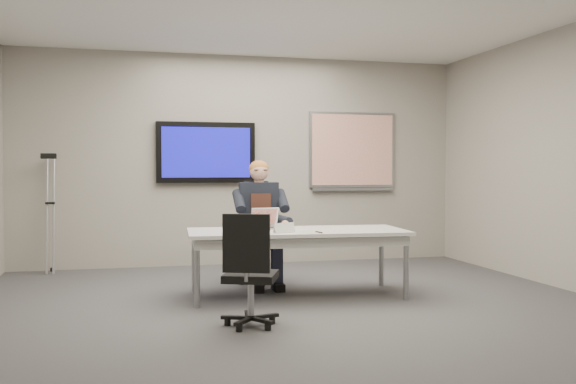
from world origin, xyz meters
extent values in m
cube|color=#3D3D40|center=(0.00, 0.00, 0.00)|extent=(6.00, 6.00, 0.02)
cube|color=gray|center=(0.00, 3.00, 1.40)|extent=(6.00, 0.02, 2.80)
cube|color=gray|center=(0.00, -3.00, 1.40)|extent=(6.00, 0.02, 2.80)
cube|color=white|center=(0.15, 0.67, 0.65)|extent=(2.22, 1.04, 0.04)
cube|color=beige|center=(0.15, 0.67, 0.58)|extent=(2.13, 0.95, 0.09)
cylinder|color=gray|center=(-0.89, 0.36, 0.32)|extent=(0.05, 0.05, 0.63)
cylinder|color=gray|center=(1.13, 0.23, 0.32)|extent=(0.05, 0.05, 0.63)
cylinder|color=gray|center=(-0.84, 1.12, 0.32)|extent=(0.05, 0.05, 0.63)
cylinder|color=gray|center=(1.18, 0.99, 0.32)|extent=(0.05, 0.05, 0.63)
cube|color=black|center=(-0.50, 2.95, 1.50)|extent=(1.30, 0.08, 0.80)
cube|color=#0D0C85|center=(-0.50, 2.90, 1.50)|extent=(1.16, 0.01, 0.66)
cube|color=gray|center=(1.55, 2.98, 1.55)|extent=(1.25, 0.04, 1.05)
cube|color=white|center=(1.55, 2.95, 1.55)|extent=(1.18, 0.01, 0.98)
cube|color=gray|center=(1.55, 2.94, 1.00)|extent=(1.18, 0.05, 0.04)
cylinder|color=gray|center=(-0.08, 1.51, 0.26)|extent=(0.06, 0.06, 0.34)
cube|color=black|center=(-0.08, 1.51, 0.43)|extent=(0.54, 0.54, 0.07)
cube|color=black|center=(-0.03, 1.71, 0.74)|extent=(0.39, 0.16, 0.49)
cylinder|color=gray|center=(-0.54, -0.44, 0.25)|extent=(0.05, 0.05, 0.32)
cube|color=black|center=(-0.54, -0.44, 0.41)|extent=(0.53, 0.53, 0.06)
cube|color=black|center=(-0.60, -0.62, 0.70)|extent=(0.36, 0.17, 0.46)
cube|color=black|center=(-0.08, 1.49, 0.84)|extent=(0.44, 0.28, 0.59)
cube|color=#3A1E17|center=(-0.08, 1.36, 0.87)|extent=(0.22, 0.04, 0.28)
sphere|color=tan|center=(-0.08, 1.46, 1.25)|extent=(0.21, 0.21, 0.21)
ellipsoid|color=brown|center=(-0.08, 1.47, 1.28)|extent=(0.22, 0.22, 0.19)
cube|color=#A8A8AA|center=(-0.13, 0.81, 0.68)|extent=(0.33, 0.26, 0.02)
cube|color=black|center=(-0.13, 0.80, 0.69)|extent=(0.28, 0.19, 0.00)
cube|color=#A8A8AA|center=(-0.13, 0.94, 0.78)|extent=(0.31, 0.13, 0.20)
cube|color=red|center=(-0.13, 0.93, 0.79)|extent=(0.27, 0.10, 0.17)
cylinder|color=black|center=(0.27, 0.34, 0.67)|extent=(0.03, 0.15, 0.01)
camera|label=1|loc=(-1.49, -5.53, 1.27)|focal=40.00mm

